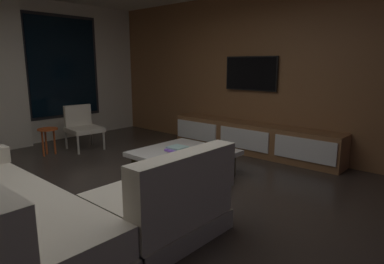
# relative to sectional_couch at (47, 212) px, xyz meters

# --- Properties ---
(floor) EXTENTS (9.20, 9.20, 0.00)m
(floor) POSITION_rel_sectional_couch_xyz_m (0.92, 0.19, -0.29)
(floor) COLOR #332B26
(media_wall) EXTENTS (0.12, 7.80, 2.70)m
(media_wall) POSITION_rel_sectional_couch_xyz_m (3.98, 0.19, 1.06)
(media_wall) COLOR brown
(media_wall) RESTS_ON floor
(sectional_couch) EXTENTS (1.98, 2.50, 0.82)m
(sectional_couch) POSITION_rel_sectional_couch_xyz_m (0.00, 0.00, 0.00)
(sectional_couch) COLOR #B1A997
(sectional_couch) RESTS_ON floor
(coffee_table) EXTENTS (1.16, 1.16, 0.36)m
(coffee_table) POSITION_rel_sectional_couch_xyz_m (2.03, 0.30, -0.10)
(coffee_table) COLOR #332B14
(coffee_table) RESTS_ON floor
(book_stack_on_coffee_table) EXTENTS (0.29, 0.22, 0.10)m
(book_stack_on_coffee_table) POSITION_rel_sectional_couch_xyz_m (1.86, 0.26, 0.12)
(book_stack_on_coffee_table) COLOR #687E51
(book_stack_on_coffee_table) RESTS_ON coffee_table
(accent_chair_near_window) EXTENTS (0.59, 0.61, 0.78)m
(accent_chair_near_window) POSITION_rel_sectional_couch_xyz_m (1.95, 2.74, 0.14)
(accent_chair_near_window) COLOR #B2ADA0
(accent_chair_near_window) RESTS_ON floor
(side_stool) EXTENTS (0.32, 0.32, 0.46)m
(side_stool) POSITION_rel_sectional_couch_xyz_m (1.32, 2.75, 0.08)
(side_stool) COLOR #BF4C1E
(side_stool) RESTS_ON floor
(media_console) EXTENTS (0.46, 3.10, 0.52)m
(media_console) POSITION_rel_sectional_couch_xyz_m (3.69, 0.24, -0.04)
(media_console) COLOR brown
(media_console) RESTS_ON floor
(mounted_tv) EXTENTS (0.05, 1.00, 0.58)m
(mounted_tv) POSITION_rel_sectional_couch_xyz_m (3.87, 0.44, 1.06)
(mounted_tv) COLOR black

